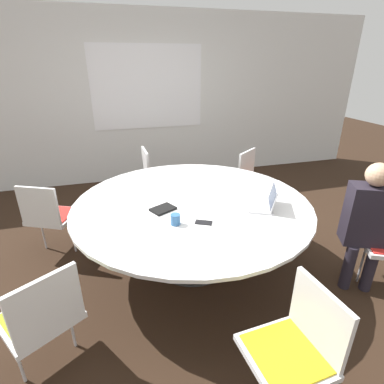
{
  "coord_description": "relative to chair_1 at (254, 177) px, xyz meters",
  "views": [
    {
      "loc": [
        -0.7,
        -2.48,
        1.96
      ],
      "look_at": [
        0.0,
        0.0,
        0.82
      ],
      "focal_mm": 28.0,
      "sensor_mm": 36.0,
      "label": 1
    }
  ],
  "objects": [
    {
      "name": "chair_1",
      "position": [
        0.0,
        0.0,
        0.0
      ],
      "size": [
        0.6,
        0.6,
        0.84
      ],
      "rotation": [
        0.0,
        0.0,
        10.07
      ],
      "color": "silver",
      "rests_on": "ground_plane"
    },
    {
      "name": "ground_plane",
      "position": [
        -1.15,
        -0.96,
        -0.5
      ],
      "size": [
        16.0,
        16.0,
        0.0
      ],
      "primitive_type": "plane",
      "color": "black"
    },
    {
      "name": "wall_back",
      "position": [
        -1.15,
        1.73,
        0.85
      ],
      "size": [
        8.0,
        0.07,
        2.7
      ],
      "color": "silver",
      "rests_on": "ground_plane"
    },
    {
      "name": "laptop",
      "position": [
        -0.54,
        -1.25,
        0.28
      ],
      "size": [
        0.35,
        0.39,
        0.21
      ],
      "rotation": [
        0.0,
        0.0,
        4.27
      ],
      "color": "silver",
      "rests_on": "conference_table"
    },
    {
      "name": "spiral_notebook",
      "position": [
        -1.45,
        -1.06,
        0.23
      ],
      "size": [
        0.26,
        0.23,
        0.02
      ],
      "color": "black",
      "rests_on": "conference_table"
    },
    {
      "name": "person_0",
      "position": [
        0.25,
        -1.65,
        0.2
      ],
      "size": [
        0.42,
        0.36,
        1.19
      ],
      "rotation": [
        0.0,
        0.0,
        8.98
      ],
      "color": "#231E28",
      "rests_on": "ground_plane"
    },
    {
      "name": "handbag",
      "position": [
        -1.93,
        0.6,
        -0.36
      ],
      "size": [
        0.36,
        0.16,
        0.28
      ],
      "color": "black",
      "rests_on": "ground_plane"
    },
    {
      "name": "coffee_cup",
      "position": [
        -1.4,
        -1.34,
        0.27
      ],
      "size": [
        0.08,
        0.08,
        0.09
      ],
      "color": "#33669E",
      "rests_on": "conference_table"
    },
    {
      "name": "chair_5",
      "position": [
        -0.96,
        -2.45,
        0.0
      ],
      "size": [
        0.45,
        0.47,
        0.84
      ],
      "rotation": [
        0.0,
        0.0,
        14.22
      ],
      "color": "silver",
      "rests_on": "ground_plane"
    },
    {
      "name": "chair_3",
      "position": [
        -2.54,
        -0.38,
        0.0
      ],
      "size": [
        0.58,
        0.57,
        0.84
      ],
      "rotation": [
        0.0,
        0.0,
        12.12
      ],
      "color": "silver",
      "rests_on": "ground_plane"
    },
    {
      "name": "chair_4",
      "position": [
        -2.38,
        -1.83,
        0.0
      ],
      "size": [
        0.6,
        0.59,
        0.84
      ],
      "rotation": [
        0.0,
        0.0,
        13.14
      ],
      "color": "silver",
      "rests_on": "ground_plane"
    },
    {
      "name": "cell_phone",
      "position": [
        -1.17,
        -1.38,
        0.23
      ],
      "size": [
        0.16,
        0.13,
        0.01
      ],
      "color": "black",
      "rests_on": "conference_table"
    },
    {
      "name": "conference_table",
      "position": [
        -1.15,
        -0.96,
        0.13
      ],
      "size": [
        2.24,
        2.24,
        0.72
      ],
      "color": "#333333",
      "rests_on": "ground_plane"
    },
    {
      "name": "chair_2",
      "position": [
        -1.28,
        0.54,
        0.0
      ],
      "size": [
        0.44,
        0.45,
        0.84
      ],
      "rotation": [
        0.0,
        0.0,
        11.03
      ],
      "color": "silver",
      "rests_on": "ground_plane"
    }
  ]
}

